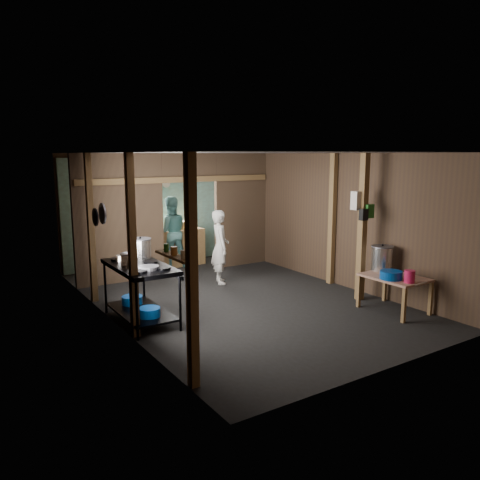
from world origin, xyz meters
TOP-DOWN VIEW (x-y plane):
  - floor at (0.00, 0.00)m, footprint 4.50×7.00m
  - ceiling at (0.00, 0.00)m, footprint 4.50×7.00m
  - wall_back at (0.00, 3.50)m, footprint 4.50×0.00m
  - wall_front at (0.00, -3.50)m, footprint 4.50×0.00m
  - wall_left at (-2.25, 0.00)m, footprint 0.00×7.00m
  - wall_right at (2.25, 0.00)m, footprint 0.00×7.00m
  - partition_left at (-1.32, 2.20)m, footprint 1.85×0.10m
  - partition_right at (1.57, 2.20)m, footprint 1.35×0.10m
  - partition_header at (0.25, 2.20)m, footprint 1.30×0.10m
  - turquoise_panel at (0.00, 3.44)m, footprint 4.40×0.06m
  - back_counter at (0.30, 2.95)m, footprint 1.20×0.50m
  - wall_clock at (0.25, 3.40)m, footprint 0.20×0.03m
  - post_left_a at (-2.18, -2.60)m, footprint 0.10×0.12m
  - post_left_b at (-2.18, -0.80)m, footprint 0.10×0.12m
  - post_left_c at (-2.18, 1.20)m, footprint 0.10×0.12m
  - post_right at (2.18, -0.20)m, footprint 0.10×0.12m
  - post_free at (1.85, -1.30)m, footprint 0.12×0.12m
  - cross_beam at (0.00, 2.15)m, footprint 4.40×0.12m
  - pan_lid_big at (-2.21, 0.40)m, footprint 0.03×0.34m
  - pan_lid_small at (-2.21, 0.80)m, footprint 0.03×0.30m
  - wall_shelf at (-2.15, -2.10)m, footprint 0.14×0.80m
  - jar_white at (-2.15, -2.35)m, footprint 0.07×0.07m
  - jar_yellow at (-2.15, -2.10)m, footprint 0.08×0.08m
  - jar_green at (-2.15, -1.88)m, footprint 0.06×0.06m
  - bag_white at (1.80, -1.22)m, footprint 0.22×0.15m
  - bag_green at (1.92, -1.36)m, footprint 0.16×0.12m
  - bag_black at (1.78, -1.38)m, footprint 0.14×0.10m
  - gas_range at (-1.88, -0.27)m, footprint 0.79×1.54m
  - prep_table at (1.83, -2.07)m, footprint 0.73×1.00m
  - stove_pot_large at (-1.71, 0.11)m, footprint 0.46×0.46m
  - stove_pot_med at (-2.05, -0.28)m, footprint 0.34×0.34m
  - stove_saucepan at (-2.05, 0.13)m, footprint 0.17×0.17m
  - frying_pan at (-1.88, -0.63)m, footprint 0.49×0.60m
  - blue_tub_front at (-1.88, -0.60)m, footprint 0.33×0.33m
  - blue_tub_back at (-1.88, 0.12)m, footprint 0.33×0.33m
  - stock_pot at (1.98, -1.66)m, footprint 0.42×0.42m
  - wash_basin at (1.64, -2.14)m, footprint 0.38×0.38m
  - pink_bucket at (1.70, -2.45)m, footprint 0.20×0.20m
  - knife at (1.79, -2.60)m, footprint 0.30×0.05m
  - yellow_tub at (0.51, 2.95)m, footprint 0.32×0.32m
  - cook at (0.33, 1.03)m, footprint 0.52×0.63m
  - worker_back at (0.08, 2.85)m, footprint 0.92×0.79m

SIDE VIEW (x-z plane):
  - floor at x=0.00m, z-range 0.00..0.00m
  - blue_tub_back at x=-1.88m, z-range 0.18..0.31m
  - blue_tub_front at x=-1.88m, z-range 0.18..0.31m
  - prep_table at x=1.83m, z-range 0.00..0.59m
  - back_counter at x=0.30m, z-range 0.00..0.85m
  - gas_range at x=-1.88m, z-range 0.00..0.91m
  - knife at x=1.79m, z-range 0.59..0.60m
  - wash_basin at x=1.64m, z-range 0.59..0.73m
  - pink_bucket at x=1.70m, z-range 0.59..0.79m
  - cook at x=0.33m, z-range 0.00..1.49m
  - stock_pot at x=1.98m, z-range 0.57..1.02m
  - worker_back at x=0.08m, z-range 0.00..1.63m
  - frying_pan at x=-1.88m, z-range 0.90..0.97m
  - yellow_tub at x=0.51m, z-range 0.85..1.03m
  - stove_saucepan at x=-2.05m, z-range 0.91..1.00m
  - stove_pot_med at x=-2.05m, z-range 0.89..1.11m
  - stove_pot_large at x=-1.71m, z-range 0.89..1.24m
  - turquoise_panel at x=0.00m, z-range 0.00..2.50m
  - wall_back at x=0.00m, z-range 0.00..2.60m
  - wall_front at x=0.00m, z-range 0.00..2.60m
  - wall_left at x=-2.25m, z-range 0.00..2.60m
  - wall_right at x=2.25m, z-range 0.00..2.60m
  - partition_left at x=-1.32m, z-range 0.00..2.60m
  - partition_right at x=1.57m, z-range 0.00..2.60m
  - post_left_a at x=-2.18m, z-range 0.00..2.60m
  - post_left_b at x=-2.18m, z-range 0.00..2.60m
  - post_left_c at x=-2.18m, z-range 0.00..2.60m
  - post_right at x=2.18m, z-range 0.00..2.60m
  - post_free at x=1.85m, z-range 0.00..2.60m
  - wall_shelf at x=-2.15m, z-range 1.39..1.41m
  - jar_white at x=-2.15m, z-range 1.42..1.52m
  - jar_yellow at x=-2.15m, z-range 1.42..1.52m
  - jar_green at x=-2.15m, z-range 1.42..1.52m
  - pan_lid_small at x=-2.21m, z-range 1.40..1.70m
  - bag_black at x=1.78m, z-range 1.45..1.65m
  - bag_green at x=1.92m, z-range 1.48..1.72m
  - pan_lid_big at x=-2.21m, z-range 1.48..1.82m
  - bag_white at x=1.80m, z-range 1.62..1.94m
  - wall_clock at x=0.25m, z-range 1.80..2.00m
  - cross_beam at x=0.00m, z-range 1.99..2.11m
  - partition_header at x=0.25m, z-range 2.00..2.60m
  - ceiling at x=0.00m, z-range 2.60..2.60m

